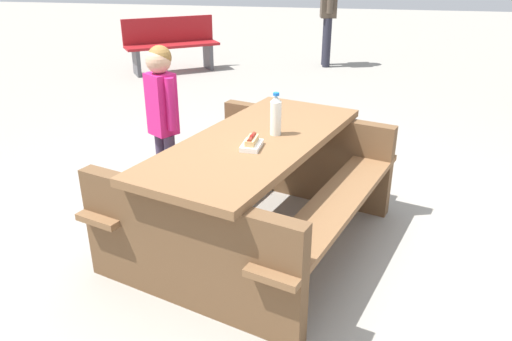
{
  "coord_description": "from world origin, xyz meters",
  "views": [
    {
      "loc": [
        2.9,
        0.55,
        1.85
      ],
      "look_at": [
        0.0,
        0.0,
        0.52
      ],
      "focal_mm": 34.81,
      "sensor_mm": 36.0,
      "label": 1
    }
  ],
  "objects": [
    {
      "name": "ground_plane",
      "position": [
        0.0,
        0.0,
        0.0
      ],
      "size": [
        30.0,
        30.0,
        0.0
      ],
      "primitive_type": "plane",
      "color": "gray",
      "rests_on": "ground"
    },
    {
      "name": "child_in_coat",
      "position": [
        -0.5,
        -0.81,
        0.78
      ],
      "size": [
        0.25,
        0.26,
        1.22
      ],
      "color": "#3F334C",
      "rests_on": "ground"
    },
    {
      "name": "hotdog_tray",
      "position": [
        0.17,
        0.01,
        0.78
      ],
      "size": [
        0.18,
        0.12,
        0.08
      ],
      "color": "white",
      "rests_on": "picnic_table"
    },
    {
      "name": "soda_bottle",
      "position": [
        -0.09,
        0.11,
        0.88
      ],
      "size": [
        0.07,
        0.07,
        0.28
      ],
      "color": "silver",
      "rests_on": "picnic_table"
    },
    {
      "name": "picnic_table",
      "position": [
        0.0,
        0.0,
        0.44
      ],
      "size": [
        2.15,
        1.89,
        0.75
      ],
      "color": "brown",
      "rests_on": "ground"
    },
    {
      "name": "park_bench_mid",
      "position": [
        -4.88,
        -2.33,
        0.45
      ],
      "size": [
        1.19,
        1.46,
        0.85
      ],
      "color": "maroon",
      "rests_on": "ground"
    }
  ]
}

